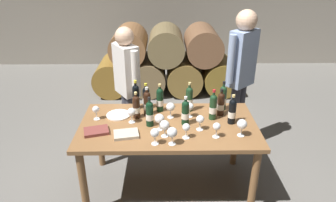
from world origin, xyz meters
The scene contains 32 objects.
ground_plane centered at (0.00, 0.00, 0.00)m, with size 14.00×14.00×0.00m, color #66635E.
barrel_stack centered at (0.00, 2.60, 0.53)m, with size 2.49×0.90×1.15m.
dining_table centered at (0.00, 0.00, 0.67)m, with size 1.70×0.90×0.76m.
wine_bottle_0 centered at (0.53, 0.19, 0.88)m, with size 0.07×0.07×0.28m.
wine_bottle_1 centered at (0.57, 0.30, 0.90)m, with size 0.07×0.07×0.32m.
wine_bottle_2 centered at (0.61, 0.01, 0.89)m, with size 0.07×0.07×0.30m.
wine_bottle_3 centered at (-0.18, -0.02, 0.89)m, with size 0.07×0.07×0.29m.
wine_bottle_4 centered at (-0.23, 0.34, 0.88)m, with size 0.07×0.07×0.28m.
wine_bottle_5 centered at (0.44, 0.10, 0.89)m, with size 0.07×0.07×0.31m.
wine_bottle_6 centered at (-0.08, 0.28, 0.89)m, with size 0.07×0.07×0.30m.
wine_bottle_7 centered at (-0.21, 0.20, 0.89)m, with size 0.07×0.07×0.30m.
wine_bottle_8 centered at (0.22, 0.28, 0.90)m, with size 0.07×0.07×0.32m.
wine_bottle_9 centered at (-0.33, 0.35, 0.90)m, with size 0.07×0.07×0.32m.
wine_bottle_10 centered at (-0.31, 0.14, 0.88)m, with size 0.07×0.07×0.28m.
wine_bottle_11 centered at (0.16, 0.00, 0.89)m, with size 0.07×0.07×0.29m.
wine_glass_0 centered at (0.29, -0.11, 0.87)m, with size 0.07×0.07×0.15m.
wine_glass_1 centered at (0.42, -0.24, 0.86)m, with size 0.07×0.07×0.14m.
wine_glass_2 centered at (-0.08, -0.11, 0.87)m, with size 0.09×0.09×0.16m.
wine_glass_3 centered at (-0.71, 0.11, 0.86)m, with size 0.07×0.07×0.14m.
wine_glass_4 centered at (0.21, 0.14, 0.87)m, with size 0.08×0.08×0.15m.
wine_glass_5 centered at (0.02, 0.13, 0.87)m, with size 0.09×0.09×0.16m.
wine_glass_6 centered at (-0.03, -0.22, 0.87)m, with size 0.09×0.09×0.16m.
wine_glass_7 centered at (-0.35, 0.04, 0.87)m, with size 0.08×0.08×0.15m.
wine_glass_8 centered at (0.65, -0.22, 0.87)m, with size 0.09×0.09×0.16m.
wine_glass_9 centered at (0.15, -0.25, 0.86)m, with size 0.07×0.07×0.14m.
wine_glass_10 centered at (0.03, -0.35, 0.87)m, with size 0.09×0.09×0.16m.
wine_glass_11 centered at (-0.12, -0.34, 0.87)m, with size 0.08×0.08×0.15m.
tasting_notebook centered at (-0.38, -0.20, 0.77)m, with size 0.22×0.16×0.03m, color #B2A893.
leather_ledger centered at (-0.66, -0.15, 0.77)m, with size 0.22×0.16×0.03m, color brown.
serving_plate centered at (-0.50, 0.18, 0.77)m, with size 0.24×0.24×0.01m, color white.
sommelier_presenting centered at (0.85, 0.75, 1.04)m, with size 0.39×0.35×1.72m.
taster_seated_left centered at (-0.46, 0.72, 0.92)m, with size 0.32×0.43×1.54m.
Camera 1 is at (-0.04, -2.57, 2.23)m, focal length 32.83 mm.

